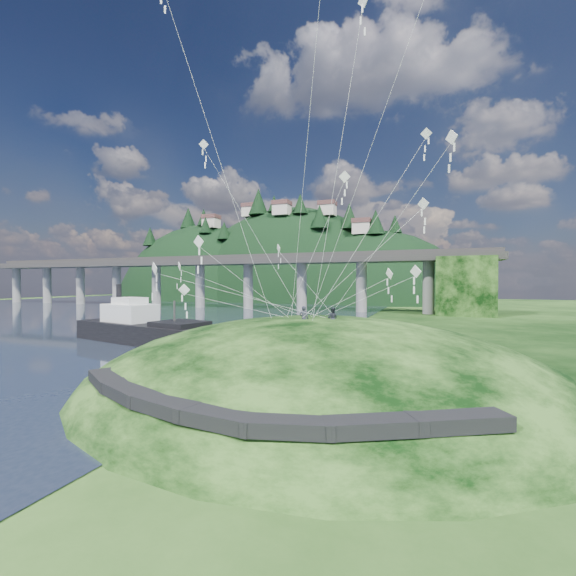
% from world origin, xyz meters
% --- Properties ---
extents(ground, '(320.00, 320.00, 0.00)m').
position_xyz_m(ground, '(0.00, 0.00, 0.00)').
color(ground, black).
rests_on(ground, ground).
extents(grass_hill, '(36.00, 32.00, 13.00)m').
position_xyz_m(grass_hill, '(8.00, 2.00, -1.50)').
color(grass_hill, black).
rests_on(grass_hill, ground).
extents(footpath, '(22.29, 5.84, 0.83)m').
position_xyz_m(footpath, '(7.46, -9.74, 2.08)').
color(footpath, black).
rests_on(footpath, ground).
extents(bridge, '(160.00, 11.00, 15.00)m').
position_xyz_m(bridge, '(-26.46, 70.07, 9.70)').
color(bridge, '#2D2B2B').
rests_on(bridge, ground).
extents(far_ridge, '(153.00, 70.00, 94.50)m').
position_xyz_m(far_ridge, '(-43.58, 122.17, -7.44)').
color(far_ridge, black).
rests_on(far_ridge, ground).
extents(work_barge, '(21.30, 9.91, 7.20)m').
position_xyz_m(work_barge, '(-18.20, 13.38, 1.80)').
color(work_barge, black).
rests_on(work_barge, ground).
extents(wooden_dock, '(14.43, 4.23, 1.02)m').
position_xyz_m(wooden_dock, '(-4.63, 7.91, 0.45)').
color(wooden_dock, '#312514').
rests_on(wooden_dock, ground).
extents(kite_flyers, '(2.55, 1.41, 1.80)m').
position_xyz_m(kite_flyers, '(8.25, 1.13, 5.81)').
color(kite_flyers, '#272934').
rests_on(kite_flyers, ground).
extents(kite_swarm, '(18.60, 10.27, 21.37)m').
position_xyz_m(kite_swarm, '(8.43, -0.80, 14.34)').
color(kite_swarm, silver).
rests_on(kite_swarm, ground).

